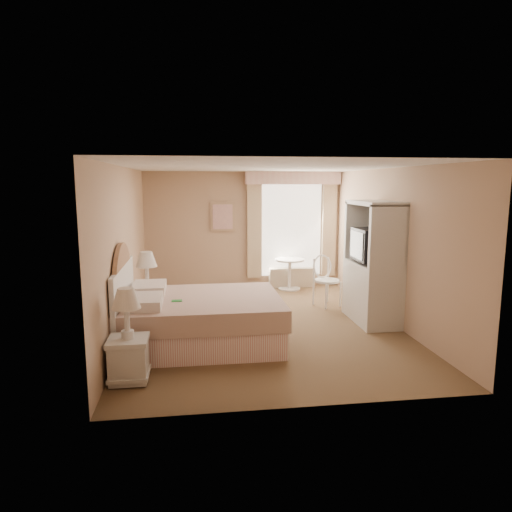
{
  "coord_description": "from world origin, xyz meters",
  "views": [
    {
      "loc": [
        -1.08,
        -6.99,
        2.26
      ],
      "look_at": [
        -0.07,
        0.3,
        1.08
      ],
      "focal_mm": 32.0,
      "sensor_mm": 36.0,
      "label": 1
    }
  ],
  "objects": [
    {
      "name": "nightstand_far",
      "position": [
        -1.84,
        0.45,
        0.43
      ],
      "size": [
        0.47,
        0.47,
        1.14
      ],
      "color": "silver",
      "rests_on": "room"
    },
    {
      "name": "cafe_chair",
      "position": [
        1.33,
        1.05,
        0.55
      ],
      "size": [
        0.6,
        0.6,
        0.94
      ],
      "rotation": [
        0.0,
        0.0,
        0.44
      ],
      "color": "white",
      "rests_on": "room"
    },
    {
      "name": "nightstand_near",
      "position": [
        -1.84,
        -1.88,
        0.41
      ],
      "size": [
        0.45,
        0.45,
        1.08
      ],
      "color": "silver",
      "rests_on": "room"
    },
    {
      "name": "round_table",
      "position": [
        0.95,
        2.4,
        0.44
      ],
      "size": [
        0.62,
        0.62,
        0.66
      ],
      "color": "white",
      "rests_on": "room"
    },
    {
      "name": "bed",
      "position": [
        -1.11,
        -0.7,
        0.38
      ],
      "size": [
        2.25,
        1.77,
        1.57
      ],
      "color": "#D48D8A",
      "rests_on": "room"
    },
    {
      "name": "room",
      "position": [
        0.0,
        0.0,
        1.25
      ],
      "size": [
        4.21,
        5.51,
        2.51
      ],
      "color": "brown",
      "rests_on": "ground"
    },
    {
      "name": "armoire",
      "position": [
        1.81,
        -0.03,
        0.82
      ],
      "size": [
        0.59,
        1.19,
        1.98
      ],
      "color": "silver",
      "rests_on": "room"
    },
    {
      "name": "window",
      "position": [
        1.05,
        2.65,
        1.34
      ],
      "size": [
        2.05,
        0.22,
        2.51
      ],
      "color": "white",
      "rests_on": "room"
    },
    {
      "name": "framed_art",
      "position": [
        -0.45,
        2.71,
        1.55
      ],
      "size": [
        0.52,
        0.04,
        0.62
      ],
      "color": "tan",
      "rests_on": "room"
    }
  ]
}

